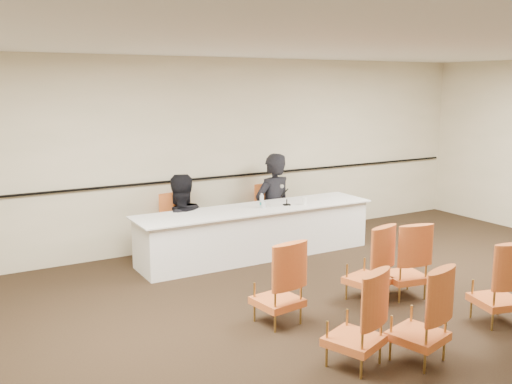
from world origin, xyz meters
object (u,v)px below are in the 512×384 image
Objects in this scene: panelist_second at (179,234)px; water_bottle at (262,200)px; microphone at (287,196)px; aud_chair_back_right at (498,281)px; aud_chair_back_mid at (419,313)px; aud_chair_front_mid at (368,262)px; aud_chair_back_left at (355,317)px; panelist_second_chair at (179,226)px; drinking_glass at (264,205)px; panelist_main at (273,212)px; panel_table at (256,232)px; aud_chair_front_left at (278,281)px; coffee_cup at (304,201)px; aud_chair_front_right at (405,259)px; panelist_main_chair at (273,214)px.

water_bottle is (1.11, -0.57, 0.51)m from panelist_second.
microphone is 3.44m from aud_chair_back_right.
aud_chair_back_mid is 1.41m from aud_chair_back_right.
aud_chair_back_right is at bearing -71.84° from aud_chair_front_mid.
aud_chair_back_left is 0.63m from aud_chair_back_mid.
drinking_glass is (1.11, -0.63, 0.33)m from panelist_second_chair.
drinking_glass is 3.54m from aud_chair_back_left.
panelist_second_chair is (-1.66, 0.01, -0.03)m from panelist_main.
aud_chair_front_left is at bearing -114.61° from panel_table.
aud_chair_back_right is at bearing -74.33° from drinking_glass.
panelist_main is 0.80m from coffee_cup.
drinking_glass is 0.11× the size of aud_chair_back_left.
aud_chair_back_mid is (-0.45, -3.65, -0.38)m from water_bottle.
coffee_cup reaches higher than drinking_glass.
aud_chair_back_right reaches higher than drinking_glass.
panelist_second is 4.00m from aud_chair_back_left.
aud_chair_front_right and aud_chair_back_mid have the same top height.
aud_chair_front_right is at bearing -90.46° from coffee_cup.
aud_chair_back_right is at bearing -63.82° from aud_chair_front_right.
panelist_second_chair is at bearing 82.33° from aud_chair_front_left.
panel_table is 3.95× the size of aud_chair_front_mid.
panelist_second_chair is 1.00× the size of aud_chair_front_right.
panelist_main reaches higher than panelist_second.
panelist_second_chair is 3.07m from aud_chair_front_mid.
microphone reaches higher than panelist_main_chair.
aud_chair_front_left is at bearing 49.20° from panelist_main.
water_bottle is at bearing 80.55° from aud_chair_front_mid.
panelist_second is 4.51m from aud_chair_back_right.
microphone is at bearing 61.98° from aud_chair_back_mid.
microphone is at bearing 162.01° from coffee_cup.
panelist_main_chair is 8.24× the size of coffee_cup.
aud_chair_front_mid and aud_chair_back_mid have the same top height.
panelist_main is 16.98× the size of coffee_cup.
panelist_main_chair and aud_chair_front_right have the same top height.
aud_chair_front_left is 1.18m from aud_chair_back_left.
water_bottle is 0.23× the size of aud_chair_front_left.
drinking_glass is 0.68m from coffee_cup.
aud_chair_front_right is at bearing 11.45° from aud_chair_back_left.
panelist_main_chair is at bearing 45.75° from water_bottle.
aud_chair_front_left is at bearing -120.18° from microphone.
panelist_main is at bearing 41.19° from panel_table.
coffee_cup is 0.12× the size of aud_chair_back_mid.
aud_chair_back_mid is at bearing -157.17° from aud_chair_back_right.
panelist_main is at bearing 0.23° from panelist_main_chair.
drinking_glass is at bearing -29.38° from panelist_second_chair.
water_bottle is at bearing 153.17° from panelist_second.
aud_chair_back_left is (0.07, -3.99, 0.12)m from panelist_second.
panelist_second_chair is 1.00× the size of aud_chair_back_mid.
coffee_cup is at bearing 109.39° from aud_chair_back_right.
aud_chair_front_right is at bearing 121.58° from panelist_second.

